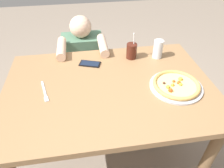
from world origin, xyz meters
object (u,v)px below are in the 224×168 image
at_px(water_cup_clear, 158,49).
at_px(drink_cup_colored, 132,51).
at_px(pizza_near, 176,85).
at_px(fork, 45,92).
at_px(diner_seated, 85,67).
at_px(cell_phone, 90,64).

bearing_deg(water_cup_clear, drink_cup_colored, 174.10).
bearing_deg(drink_cup_colored, pizza_near, -62.85).
bearing_deg(fork, diner_seated, 69.79).
distance_m(pizza_near, fork, 0.82).
height_order(fork, diner_seated, diner_seated).
height_order(water_cup_clear, fork, water_cup_clear).
distance_m(water_cup_clear, cell_phone, 0.52).
xyz_separation_m(pizza_near, drink_cup_colored, (-0.20, 0.39, 0.04)).
distance_m(drink_cup_colored, water_cup_clear, 0.20).
xyz_separation_m(drink_cup_colored, water_cup_clear, (0.20, -0.02, 0.01)).
height_order(pizza_near, drink_cup_colored, drink_cup_colored).
relative_size(pizza_near, cell_phone, 1.99).
relative_size(drink_cup_colored, cell_phone, 1.22).
height_order(drink_cup_colored, diner_seated, drink_cup_colored).
bearing_deg(water_cup_clear, pizza_near, -89.69).
bearing_deg(fork, pizza_near, -5.50).
relative_size(fork, diner_seated, 0.21).
bearing_deg(pizza_near, drink_cup_colored, 117.15).
xyz_separation_m(drink_cup_colored, diner_seated, (-0.36, 0.38, -0.37)).
distance_m(drink_cup_colored, fork, 0.69).
bearing_deg(drink_cup_colored, fork, -153.28).
relative_size(cell_phone, diner_seated, 0.17).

